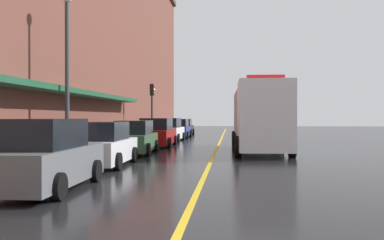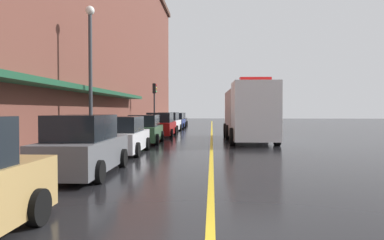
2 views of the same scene
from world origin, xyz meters
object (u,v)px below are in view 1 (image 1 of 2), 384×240
Objects in this scene: parked_car_6 at (178,129)px; parked_car_4 at (157,133)px; parked_car_5 at (169,130)px; street_lamp_left at (67,57)px; box_truck at (259,118)px; traffic_light_near at (152,101)px; parked_car_3 at (135,138)px; parked_car_7 at (183,127)px; parking_meter_1 at (103,134)px; parking_meter_3 at (165,126)px; parking_meter_4 at (44,142)px; parked_car_2 at (103,145)px; parked_car_1 at (46,157)px; parking_meter_2 at (143,129)px.

parked_car_4 is at bearing -179.82° from parked_car_6.
street_lamp_left reaches higher than parked_car_5.
box_truck is 12.06m from traffic_light_near.
parked_car_5 is 1.00× the size of parked_car_6.
street_lamp_left reaches higher than parked_car_3.
parked_car_5 is at bearing 179.93° from parked_car_7.
parked_car_4 is 3.38× the size of parking_meter_1.
parking_meter_3 is 25.35m from parking_meter_4.
parked_car_1 is at bearing -179.86° from parked_car_2.
parked_car_1 is 0.65× the size of street_lamp_left.
parked_car_6 is 0.61× the size of street_lamp_left.
traffic_light_near is at bearing -141.49° from box_truck.
parking_meter_1 is at bearing 16.47° from parked_car_2.
parking_meter_2 is 1.00× the size of parking_meter_4.
traffic_light_near is (-1.37, 21.82, 2.30)m from parked_car_1.
traffic_light_near is (-1.25, 16.56, 2.36)m from parked_car_2.
parked_car_1 reaches higher than parked_car_2.
parked_car_4 reaches higher than parked_car_3.
parked_car_2 is 9.77m from box_truck.
parking_meter_4 is at bearing 176.80° from parked_car_7.
parked_car_3 is (-0.12, 10.58, -0.06)m from parked_car_1.
parked_car_2 is at bearing -32.50° from street_lamp_left.
traffic_light_near is (-7.64, 9.24, 1.34)m from box_truck.
traffic_light_near is (-1.25, 11.24, 2.36)m from parked_car_3.
parked_car_5 is 0.45× the size of box_truck.
parked_car_5 is 3.17× the size of parking_meter_3.
parked_car_1 is at bearing 179.57° from parked_car_7.
parked_car_6 is 0.91× the size of parked_car_7.
parking_meter_4 is (0.00, -15.65, 0.00)m from parking_meter_2.
parking_meter_2 is (-1.31, 8.05, 0.26)m from parked_car_3.
parking_meter_4 is at bearing -39.83° from box_truck.
parked_car_2 is 5.32m from parked_car_3.
traffic_light_near is at bearing 172.61° from parked_car_7.
parking_meter_4 is at bearing -90.00° from parking_meter_3.
parked_car_4 is 0.97× the size of parked_car_7.
parked_car_5 is 5.18m from parked_car_6.
parked_car_1 is at bearing -72.57° from street_lamp_left.
parked_car_7 is at bearing -1.85° from parked_car_3.
street_lamp_left is (-0.60, -21.85, 3.34)m from parking_meter_3.
parked_car_3 is at bearing -178.30° from parked_car_5.
parked_car_6 is 3.18× the size of parking_meter_4.
parked_car_5 is at bearing -1.02° from parked_car_1.
parked_car_3 is 0.98× the size of parked_car_4.
street_lamp_left is (-8.30, -6.10, 2.58)m from box_truck.
parked_car_7 is 0.67× the size of street_lamp_left.
parked_car_2 is 2.65m from parking_meter_4.
parking_meter_2 is at bearing -91.11° from traffic_light_near.
parked_car_2 is at bearing 60.06° from parking_meter_4.
parked_car_6 is at bearing 85.21° from parking_meter_1.
street_lamp_left is at bearing 174.42° from parked_car_6.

